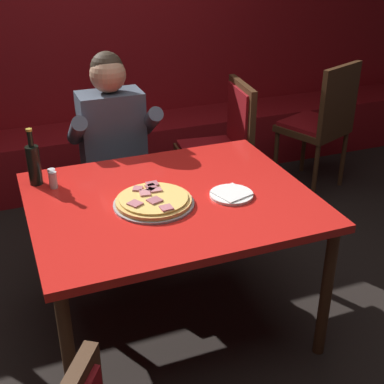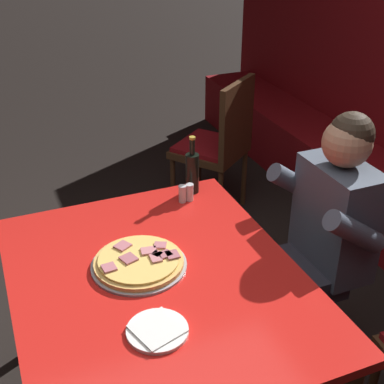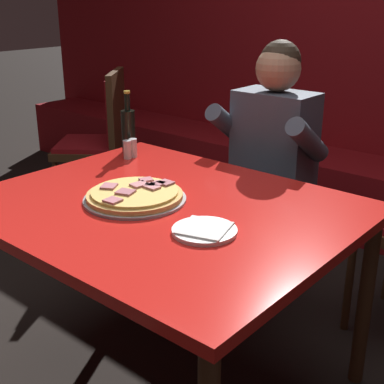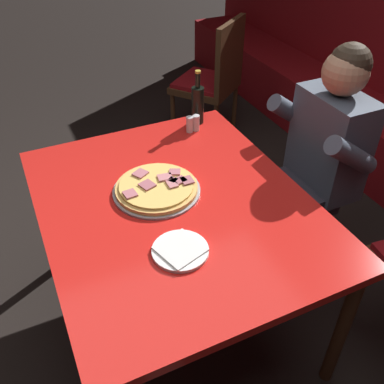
% 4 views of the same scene
% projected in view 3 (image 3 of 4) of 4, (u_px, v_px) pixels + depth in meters
% --- Properties ---
extents(ground_plane, '(24.00, 24.00, 0.00)m').
position_uv_depth(ground_plane, '(166.00, 374.00, 2.20)').
color(ground_plane, black).
extents(booth_bench, '(6.46, 0.48, 0.46)m').
position_uv_depth(booth_bench, '(362.00, 198.00, 3.45)').
color(booth_bench, maroon).
rests_on(booth_bench, ground_plane).
extents(main_dining_table, '(1.33, 1.08, 0.76)m').
position_uv_depth(main_dining_table, '(163.00, 222.00, 1.96)').
color(main_dining_table, '#422816').
rests_on(main_dining_table, ground_plane).
extents(pizza, '(0.38, 0.38, 0.05)m').
position_uv_depth(pizza, '(135.00, 196.00, 1.96)').
color(pizza, '#9E9EA3').
rests_on(pizza, main_dining_table).
extents(plate_white_paper, '(0.21, 0.21, 0.02)m').
position_uv_depth(plate_white_paper, '(204.00, 230.00, 1.70)').
color(plate_white_paper, white).
rests_on(plate_white_paper, main_dining_table).
extents(beer_bottle, '(0.07, 0.07, 0.29)m').
position_uv_depth(beer_bottle, '(128.00, 129.00, 2.52)').
color(beer_bottle, black).
rests_on(beer_bottle, main_dining_table).
extents(shaker_black_pepper, '(0.04, 0.04, 0.09)m').
position_uv_depth(shaker_black_pepper, '(127.00, 150.00, 2.44)').
color(shaker_black_pepper, silver).
rests_on(shaker_black_pepper, main_dining_table).
extents(shaker_parmesan, '(0.04, 0.04, 0.09)m').
position_uv_depth(shaker_parmesan, '(133.00, 149.00, 2.47)').
color(shaker_parmesan, silver).
rests_on(shaker_parmesan, main_dining_table).
extents(diner_seated_blue_shirt, '(0.53, 0.53, 1.27)m').
position_uv_depth(diner_seated_blue_shirt, '(264.00, 164.00, 2.55)').
color(diner_seated_blue_shirt, black).
rests_on(diner_seated_blue_shirt, ground_plane).
extents(dining_chair_side_aisle, '(0.62, 0.62, 1.00)m').
position_uv_depth(dining_chair_side_aisle, '(101.00, 135.00, 3.60)').
color(dining_chair_side_aisle, '#422816').
rests_on(dining_chair_side_aisle, ground_plane).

